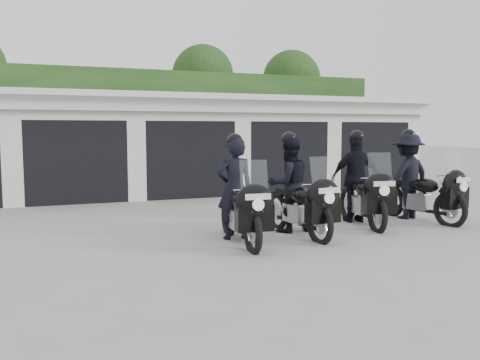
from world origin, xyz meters
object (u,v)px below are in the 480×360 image
object	(u,v)px
police_bike_a	(240,198)
police_bike_b	(294,190)
police_bike_d	(414,180)
police_bike_c	(360,183)

from	to	relation	value
police_bike_a	police_bike_b	size ratio (longest dim) A/B	0.99
police_bike_a	police_bike_d	bearing A→B (deg)	14.54
police_bike_c	police_bike_b	bearing A→B (deg)	-154.28
police_bike_b	police_bike_a	bearing A→B (deg)	-168.26
police_bike_c	police_bike_d	bearing A→B (deg)	10.36
police_bike_a	police_bike_b	distance (m)	1.28
police_bike_b	police_bike_c	xyz separation A→B (m)	(1.76, 0.43, 0.02)
police_bike_d	police_bike_a	bearing A→B (deg)	178.36
police_bike_b	police_bike_c	distance (m)	1.81
police_bike_a	police_bike_c	xyz separation A→B (m)	(2.98, 0.78, 0.08)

